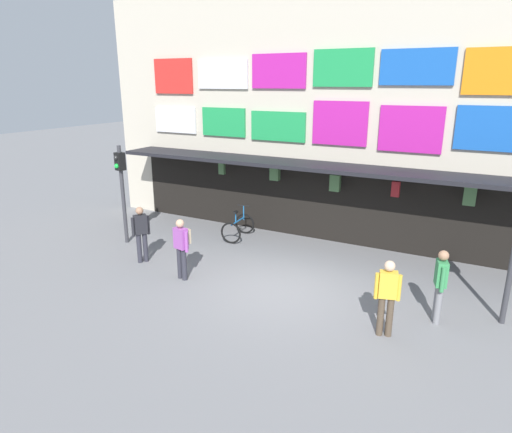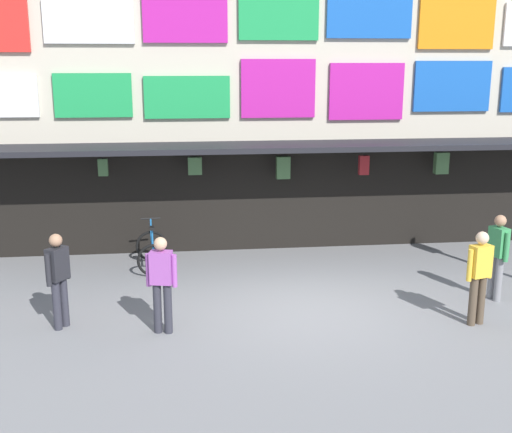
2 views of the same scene
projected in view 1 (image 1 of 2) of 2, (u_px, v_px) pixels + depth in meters
name	position (u px, v px, depth m)	size (l,w,h in m)	color
ground_plane	(284.00, 288.00, 11.49)	(80.00, 80.00, 0.00)	slate
shopfront	(346.00, 119.00, 14.20)	(18.00, 2.60, 8.00)	beige
traffic_light_near	(121.00, 179.00, 14.14)	(0.32, 0.35, 3.20)	#38383D
bicycle_parked	(238.00, 227.00, 15.02)	(0.82, 1.22, 1.05)	black
pedestrian_in_blue	(141.00, 231.00, 12.89)	(0.38, 0.46, 1.68)	#2D2D38
pedestrian_in_red	(440.00, 282.00, 9.62)	(0.31, 0.51, 1.68)	gray
pedestrian_in_black	(387.00, 294.00, 9.08)	(0.51, 0.31, 1.68)	brown
pedestrian_in_white	(182.00, 244.00, 11.76)	(0.52, 0.41, 1.68)	#2D2D38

